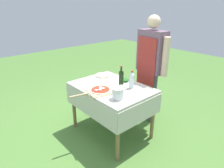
{
  "coord_description": "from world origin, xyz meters",
  "views": [
    {
      "loc": [
        1.95,
        -1.71,
        1.85
      ],
      "look_at": [
        0.01,
        0.0,
        0.8
      ],
      "focal_mm": 32.0,
      "sensor_mm": 36.0,
      "label": 1
    }
  ],
  "objects_px": {
    "prep_table": "(112,93)",
    "herb_container": "(124,80)",
    "sauce_jar": "(122,90)",
    "water_bottle": "(132,80)",
    "plate_stack": "(103,75)",
    "person_cook": "(151,62)",
    "mixing_tub": "(118,93)",
    "pizza_on_peel": "(99,90)",
    "oil_bottle": "(121,78)"
  },
  "relations": [
    {
      "from": "water_bottle",
      "to": "sauce_jar",
      "type": "height_order",
      "value": "water_bottle"
    },
    {
      "from": "pizza_on_peel",
      "to": "water_bottle",
      "type": "xyz_separation_m",
      "value": [
        0.2,
        0.41,
        0.1
      ]
    },
    {
      "from": "herb_container",
      "to": "plate_stack",
      "type": "distance_m",
      "value": 0.4
    },
    {
      "from": "mixing_tub",
      "to": "plate_stack",
      "type": "height_order",
      "value": "mixing_tub"
    },
    {
      "from": "person_cook",
      "to": "mixing_tub",
      "type": "bearing_deg",
      "value": 109.87
    },
    {
      "from": "person_cook",
      "to": "herb_container",
      "type": "height_order",
      "value": "person_cook"
    },
    {
      "from": "person_cook",
      "to": "sauce_jar",
      "type": "height_order",
      "value": "person_cook"
    },
    {
      "from": "oil_bottle",
      "to": "plate_stack",
      "type": "bearing_deg",
      "value": 171.4
    },
    {
      "from": "prep_table",
      "to": "herb_container",
      "type": "distance_m",
      "value": 0.31
    },
    {
      "from": "plate_stack",
      "to": "herb_container",
      "type": "bearing_deg",
      "value": 13.91
    },
    {
      "from": "person_cook",
      "to": "oil_bottle",
      "type": "distance_m",
      "value": 0.62
    },
    {
      "from": "herb_container",
      "to": "water_bottle",
      "type": "bearing_deg",
      "value": -22.64
    },
    {
      "from": "water_bottle",
      "to": "sauce_jar",
      "type": "distance_m",
      "value": 0.23
    },
    {
      "from": "mixing_tub",
      "to": "sauce_jar",
      "type": "height_order",
      "value": "mixing_tub"
    },
    {
      "from": "pizza_on_peel",
      "to": "person_cook",
      "type": "bearing_deg",
      "value": 98.01
    },
    {
      "from": "pizza_on_peel",
      "to": "plate_stack",
      "type": "height_order",
      "value": "pizza_on_peel"
    },
    {
      "from": "prep_table",
      "to": "pizza_on_peel",
      "type": "height_order",
      "value": "pizza_on_peel"
    },
    {
      "from": "herb_container",
      "to": "sauce_jar",
      "type": "distance_m",
      "value": 0.42
    },
    {
      "from": "person_cook",
      "to": "plate_stack",
      "type": "height_order",
      "value": "person_cook"
    },
    {
      "from": "pizza_on_peel",
      "to": "plate_stack",
      "type": "distance_m",
      "value": 0.6
    },
    {
      "from": "oil_bottle",
      "to": "mixing_tub",
      "type": "xyz_separation_m",
      "value": [
        0.26,
        -0.3,
        -0.05
      ]
    },
    {
      "from": "water_bottle",
      "to": "plate_stack",
      "type": "xyz_separation_m",
      "value": [
        -0.63,
        0.01,
        -0.1
      ]
    },
    {
      "from": "herb_container",
      "to": "mixing_tub",
      "type": "relative_size",
      "value": 1.53
    },
    {
      "from": "herb_container",
      "to": "person_cook",
      "type": "bearing_deg",
      "value": 72.88
    },
    {
      "from": "person_cook",
      "to": "mixing_tub",
      "type": "height_order",
      "value": "person_cook"
    },
    {
      "from": "oil_bottle",
      "to": "herb_container",
      "type": "distance_m",
      "value": 0.22
    },
    {
      "from": "prep_table",
      "to": "plate_stack",
      "type": "relative_size",
      "value": 4.63
    },
    {
      "from": "prep_table",
      "to": "water_bottle",
      "type": "xyz_separation_m",
      "value": [
        0.22,
        0.18,
        0.22
      ]
    },
    {
      "from": "water_bottle",
      "to": "mixing_tub",
      "type": "distance_m",
      "value": 0.39
    },
    {
      "from": "prep_table",
      "to": "sauce_jar",
      "type": "xyz_separation_m",
      "value": [
        0.25,
        -0.04,
        0.15
      ]
    },
    {
      "from": "person_cook",
      "to": "plate_stack",
      "type": "xyz_separation_m",
      "value": [
        -0.52,
        -0.53,
        -0.23
      ]
    },
    {
      "from": "mixing_tub",
      "to": "plate_stack",
      "type": "bearing_deg",
      "value": 153.54
    },
    {
      "from": "oil_bottle",
      "to": "water_bottle",
      "type": "xyz_separation_m",
      "value": [
        0.14,
        0.07,
        -0.0
      ]
    },
    {
      "from": "water_bottle",
      "to": "mixing_tub",
      "type": "relative_size",
      "value": 1.7
    },
    {
      "from": "pizza_on_peel",
      "to": "sauce_jar",
      "type": "relative_size",
      "value": 6.14
    },
    {
      "from": "water_bottle",
      "to": "mixing_tub",
      "type": "xyz_separation_m",
      "value": [
        0.12,
        -0.37,
        -0.05
      ]
    },
    {
      "from": "prep_table",
      "to": "person_cook",
      "type": "relative_size",
      "value": 0.67
    },
    {
      "from": "water_bottle",
      "to": "sauce_jar",
      "type": "bearing_deg",
      "value": -81.44
    },
    {
      "from": "prep_table",
      "to": "herb_container",
      "type": "height_order",
      "value": "herb_container"
    },
    {
      "from": "prep_table",
      "to": "oil_bottle",
      "type": "distance_m",
      "value": 0.26
    },
    {
      "from": "plate_stack",
      "to": "person_cook",
      "type": "bearing_deg",
      "value": 45.41
    },
    {
      "from": "mixing_tub",
      "to": "prep_table",
      "type": "bearing_deg",
      "value": 150.4
    },
    {
      "from": "plate_stack",
      "to": "pizza_on_peel",
      "type": "bearing_deg",
      "value": -43.58
    },
    {
      "from": "herb_container",
      "to": "mixing_tub",
      "type": "distance_m",
      "value": 0.6
    },
    {
      "from": "herb_container",
      "to": "sauce_jar",
      "type": "xyz_separation_m",
      "value": [
        0.28,
        -0.32,
        0.02
      ]
    },
    {
      "from": "oil_bottle",
      "to": "water_bottle",
      "type": "distance_m",
      "value": 0.15
    },
    {
      "from": "prep_table",
      "to": "water_bottle",
      "type": "bearing_deg",
      "value": 38.9
    },
    {
      "from": "water_bottle",
      "to": "sauce_jar",
      "type": "xyz_separation_m",
      "value": [
        0.03,
        -0.22,
        -0.07
      ]
    },
    {
      "from": "sauce_jar",
      "to": "prep_table",
      "type": "bearing_deg",
      "value": 170.45
    },
    {
      "from": "oil_bottle",
      "to": "water_bottle",
      "type": "height_order",
      "value": "oil_bottle"
    }
  ]
}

